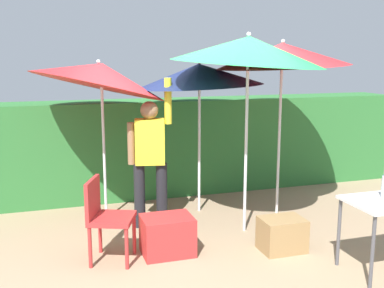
# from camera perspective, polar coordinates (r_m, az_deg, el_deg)

# --- Properties ---
(ground_plane) EXTENTS (24.00, 24.00, 0.00)m
(ground_plane) POSITION_cam_1_polar(r_m,az_deg,el_deg) (5.61, 0.94, -11.65)
(ground_plane) COLOR #9E8466
(hedge_row) EXTENTS (8.00, 0.70, 1.48)m
(hedge_row) POSITION_cam_1_polar(r_m,az_deg,el_deg) (7.27, -4.06, -0.37)
(hedge_row) COLOR #2D7033
(hedge_row) RESTS_ON ground_plane
(umbrella_rainbow) EXTENTS (1.78, 1.75, 2.32)m
(umbrella_rainbow) POSITION_cam_1_polar(r_m,az_deg,el_deg) (6.06, -11.23, 8.31)
(umbrella_rainbow) COLOR silver
(umbrella_rainbow) RESTS_ON ground_plane
(umbrella_orange) EXTENTS (1.84, 1.83, 2.45)m
(umbrella_orange) POSITION_cam_1_polar(r_m,az_deg,el_deg) (5.53, 6.93, 11.37)
(umbrella_orange) COLOR silver
(umbrella_orange) RESTS_ON ground_plane
(umbrella_yellow) EXTENTS (1.72, 1.71, 2.10)m
(umbrella_yellow) POSITION_cam_1_polar(r_m,az_deg,el_deg) (6.23, 0.91, 8.45)
(umbrella_yellow) COLOR silver
(umbrella_yellow) RESTS_ON ground_plane
(umbrella_navy) EXTENTS (1.75, 1.74, 2.35)m
(umbrella_navy) POSITION_cam_1_polar(r_m,az_deg,el_deg) (6.22, 11.05, 10.69)
(umbrella_navy) COLOR silver
(umbrella_navy) RESTS_ON ground_plane
(person_vendor) EXTENTS (0.56, 0.29, 1.88)m
(person_vendor) POSITION_cam_1_polar(r_m,az_deg,el_deg) (5.78, -5.17, -1.32)
(person_vendor) COLOR black
(person_vendor) RESTS_ON ground_plane
(chair_plastic) EXTENTS (0.57, 0.57, 0.89)m
(chair_plastic) POSITION_cam_1_polar(r_m,az_deg,el_deg) (4.99, -10.62, -8.50)
(chair_plastic) COLOR #B72D2D
(chair_plastic) RESTS_ON ground_plane
(cooler_box) EXTENTS (0.55, 0.43, 0.42)m
(cooler_box) POSITION_cam_1_polar(r_m,az_deg,el_deg) (5.18, -3.05, -11.15)
(cooler_box) COLOR red
(cooler_box) RESTS_ON ground_plane
(crate_cardboard) EXTENTS (0.48, 0.36, 0.37)m
(crate_cardboard) POSITION_cam_1_polar(r_m,az_deg,el_deg) (5.36, 11.00, -10.86)
(crate_cardboard) COLOR #9E7A4C
(crate_cardboard) RESTS_ON ground_plane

